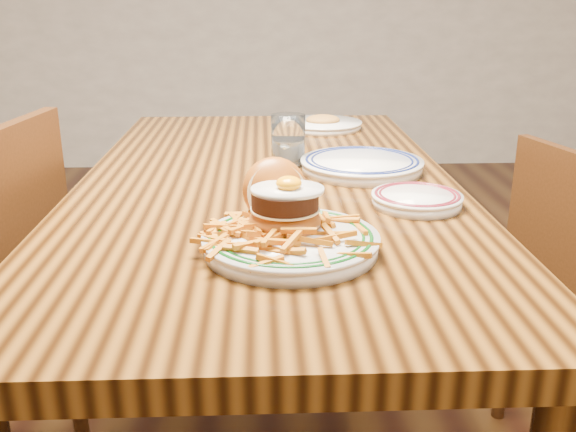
{
  "coord_description": "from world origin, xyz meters",
  "views": [
    {
      "loc": [
        -0.01,
        -1.41,
        1.15
      ],
      "look_at": [
        0.03,
        -0.43,
        0.81
      ],
      "focal_mm": 40.0,
      "sensor_mm": 36.0,
      "label": 1
    }
  ],
  "objects": [
    {
      "name": "far_plate",
      "position": [
        0.18,
        0.57,
        0.76
      ],
      "size": [
        0.24,
        0.24,
        0.04
      ],
      "rotation": [
        0.0,
        0.0,
        -0.01
      ],
      "color": "white",
      "rests_on": "table"
    },
    {
      "name": "rear_plate",
      "position": [
        0.22,
        0.06,
        0.77
      ],
      "size": [
        0.29,
        0.29,
        0.03
      ],
      "rotation": [
        0.0,
        0.0,
        0.12
      ],
      "color": "white",
      "rests_on": "table"
    },
    {
      "name": "water_glass",
      "position": [
        0.05,
        0.12,
        0.8
      ],
      "size": [
        0.08,
        0.08,
        0.12
      ],
      "color": "white",
      "rests_on": "table"
    },
    {
      "name": "main_plate",
      "position": [
        0.03,
        -0.42,
        0.79
      ],
      "size": [
        0.29,
        0.31,
        0.14
      ],
      "rotation": [
        0.0,
        0.0,
        0.22
      ],
      "color": "white",
      "rests_on": "table"
    },
    {
      "name": "side_plate",
      "position": [
        0.29,
        -0.21,
        0.77
      ],
      "size": [
        0.18,
        0.18,
        0.03
      ],
      "rotation": [
        0.0,
        0.0,
        -0.16
      ],
      "color": "white",
      "rests_on": "table"
    },
    {
      "name": "table",
      "position": [
        0.0,
        0.0,
        0.66
      ],
      "size": [
        0.85,
        1.6,
        0.75
      ],
      "color": "black",
      "rests_on": "floor"
    }
  ]
}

